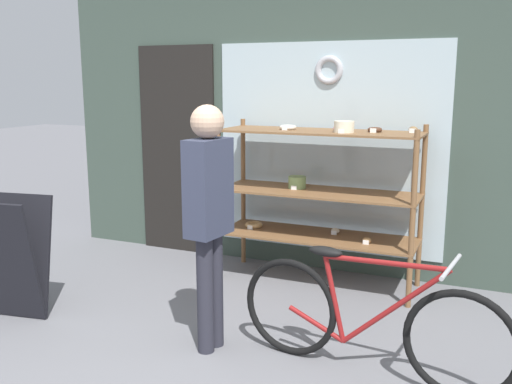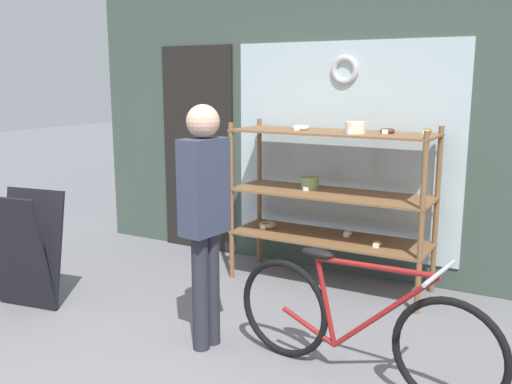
{
  "view_description": "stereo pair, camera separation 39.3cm",
  "coord_description": "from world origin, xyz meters",
  "px_view_note": "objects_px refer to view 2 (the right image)",
  "views": [
    {
      "loc": [
        1.65,
        -2.51,
        1.78
      ],
      "look_at": [
        0.12,
        1.03,
        1.01
      ],
      "focal_mm": 40.0,
      "sensor_mm": 36.0,
      "label": 1
    },
    {
      "loc": [
        2.0,
        -2.34,
        1.78
      ],
      "look_at": [
        0.12,
        1.03,
        1.01
      ],
      "focal_mm": 40.0,
      "sensor_mm": 36.0,
      "label": 2
    }
  ],
  "objects_px": {
    "bicycle": "(358,325)",
    "sandwich_board": "(24,250)",
    "display_case": "(330,188)",
    "pedestrian": "(205,209)"
  },
  "relations": [
    {
      "from": "bicycle",
      "to": "sandwich_board",
      "type": "xyz_separation_m",
      "value": [
        -2.65,
        -0.2,
        0.11
      ]
    },
    {
      "from": "display_case",
      "to": "pedestrian",
      "type": "distance_m",
      "value": 1.52
    },
    {
      "from": "sandwich_board",
      "to": "pedestrian",
      "type": "distance_m",
      "value": 1.69
    },
    {
      "from": "sandwich_board",
      "to": "pedestrian",
      "type": "xyz_separation_m",
      "value": [
        1.62,
        0.13,
        0.49
      ]
    },
    {
      "from": "display_case",
      "to": "sandwich_board",
      "type": "height_order",
      "value": "display_case"
    },
    {
      "from": "bicycle",
      "to": "sandwich_board",
      "type": "bearing_deg",
      "value": -168.61
    },
    {
      "from": "display_case",
      "to": "pedestrian",
      "type": "xyz_separation_m",
      "value": [
        -0.27,
        -1.5,
        0.09
      ]
    },
    {
      "from": "display_case",
      "to": "bicycle",
      "type": "bearing_deg",
      "value": -61.92
    },
    {
      "from": "sandwich_board",
      "to": "pedestrian",
      "type": "height_order",
      "value": "pedestrian"
    },
    {
      "from": "bicycle",
      "to": "sandwich_board",
      "type": "distance_m",
      "value": 2.66
    }
  ]
}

